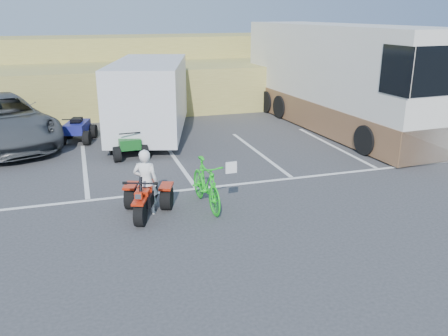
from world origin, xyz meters
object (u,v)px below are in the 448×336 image
object	(u,v)px
red_trike_atv	(146,216)
quad_atv_blue	(79,141)
green_dirt_bike	(206,184)
rv_motorhome	(337,84)
rider	(146,182)
cargo_trailer	(150,96)
quad_atv_green	(129,156)

from	to	relation	value
red_trike_atv	quad_atv_blue	xyz separation A→B (m)	(-1.33, 7.06, 0.00)
green_dirt_bike	rv_motorhome	xyz separation A→B (m)	(6.98, 6.35, 1.09)
quad_atv_blue	rv_motorhome	bearing A→B (deg)	11.96
green_dirt_bike	quad_atv_blue	xyz separation A→B (m)	(-2.75, 6.95, -0.57)
rider	green_dirt_bike	size ratio (longest dim) A/B	0.79
green_dirt_bike	cargo_trailer	world-z (taller)	cargo_trailer
green_dirt_bike	quad_atv_green	distance (m)	4.82
red_trike_atv	quad_atv_green	size ratio (longest dim) A/B	1.06
green_dirt_bike	quad_atv_blue	world-z (taller)	green_dirt_bike
green_dirt_bike	rv_motorhome	distance (m)	9.50
rider	green_dirt_bike	xyz separation A→B (m)	(1.38, -0.03, -0.18)
cargo_trailer	rv_motorhome	xyz separation A→B (m)	(7.17, -0.61, 0.21)
green_dirt_bike	quad_atv_green	xyz separation A→B (m)	(-1.28, 4.62, -0.57)
rv_motorhome	quad_atv_blue	xyz separation A→B (m)	(-9.74, 0.59, -1.66)
cargo_trailer	quad_atv_blue	xyz separation A→B (m)	(-2.57, -0.01, -1.45)
quad_atv_green	red_trike_atv	bearing A→B (deg)	-95.27
green_dirt_bike	cargo_trailer	distance (m)	7.02
red_trike_atv	green_dirt_bike	bearing A→B (deg)	24.78
rider	cargo_trailer	xyz separation A→B (m)	(1.19, 6.93, 0.71)
rider	cargo_trailer	world-z (taller)	cargo_trailer
cargo_trailer	quad_atv_green	distance (m)	2.97
red_trike_atv	cargo_trailer	world-z (taller)	cargo_trailer
cargo_trailer	quad_atv_blue	bearing A→B (deg)	-163.90
green_dirt_bike	quad_atv_green	size ratio (longest dim) A/B	1.38
green_dirt_bike	rv_motorhome	world-z (taller)	rv_motorhome
green_dirt_bike	quad_atv_blue	distance (m)	7.49
green_dirt_bike	red_trike_atv	bearing A→B (deg)	-178.75
cargo_trailer	quad_atv_green	xyz separation A→B (m)	(-1.10, -2.34, -1.45)
rider	red_trike_atv	bearing A→B (deg)	90.00
rider	quad_atv_blue	world-z (taller)	rider
cargo_trailer	quad_atv_blue	world-z (taller)	cargo_trailer
rv_motorhome	cargo_trailer	bearing A→B (deg)	171.61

